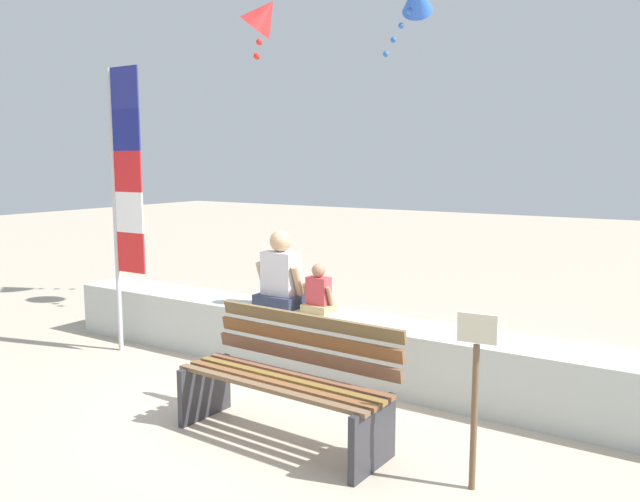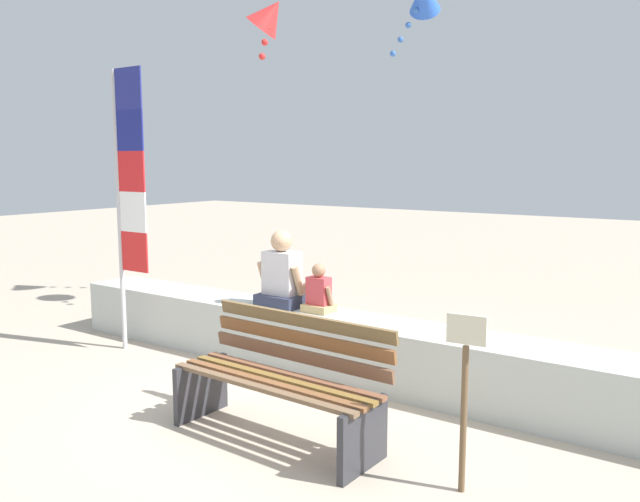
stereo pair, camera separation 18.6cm
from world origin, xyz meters
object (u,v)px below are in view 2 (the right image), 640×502
at_px(person_child, 319,293).
at_px(sign_post, 465,387).
at_px(flag_banner, 127,187).
at_px(park_bench, 282,382).
at_px(kite_red, 270,15).
at_px(person_adult, 282,277).

relative_size(person_child, sign_post, 0.42).
relative_size(person_child, flag_banner, 0.16).
height_order(person_child, flag_banner, flag_banner).
distance_m(person_child, flag_banner, 2.31).
relative_size(park_bench, person_child, 3.54).
bearing_deg(kite_red, park_bench, -50.26).
relative_size(person_adult, flag_banner, 0.26).
relative_size(person_adult, person_child, 1.62).
xyz_separation_m(park_bench, person_adult, (-1.10, 1.42, 0.45)).
xyz_separation_m(person_adult, person_child, (0.45, 0.00, -0.11)).
bearing_deg(sign_post, kite_red, 142.95).
relative_size(person_child, kite_red, 0.54).
bearing_deg(person_adult, park_bench, -52.25).
xyz_separation_m(flag_banner, sign_post, (4.03, -0.80, -1.08)).
bearing_deg(person_child, flag_banner, -162.83).
bearing_deg(person_adult, sign_post, -29.59).
xyz_separation_m(kite_red, sign_post, (3.75, -2.83, -3.11)).
height_order(flag_banner, kite_red, kite_red).
height_order(person_adult, kite_red, kite_red).
height_order(kite_red, sign_post, kite_red).
bearing_deg(person_adult, person_child, 0.05).
bearing_deg(person_child, kite_red, 140.31).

